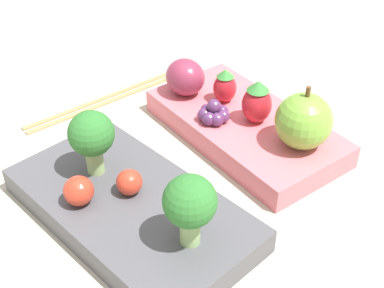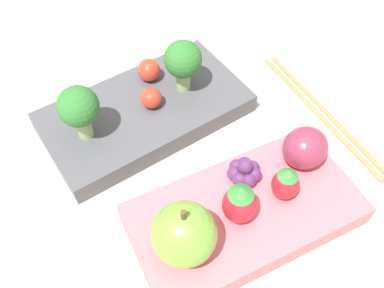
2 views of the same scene
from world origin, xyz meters
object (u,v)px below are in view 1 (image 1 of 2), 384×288
at_px(cherry_tomato_0, 79,191).
at_px(plum, 185,77).
at_px(apple, 304,121).
at_px(strawberry_0, 257,102).
at_px(bento_box_savoury, 131,209).
at_px(cherry_tomato_1, 129,182).
at_px(strawberry_1, 225,86).
at_px(broccoli_floret_0, 92,136).
at_px(grape_cluster, 214,113).
at_px(bento_box_fruit, 242,126).
at_px(broccoli_floret_1, 190,204).
at_px(chopsticks_pair, 108,98).

xyz_separation_m(cherry_tomato_0, plum, (0.07, -0.18, 0.01)).
height_order(apple, strawberry_0, apple).
bearing_deg(bento_box_savoury, cherry_tomato_1, -38.87).
bearing_deg(strawberry_1, apple, 177.53).
bearing_deg(cherry_tomato_1, apple, -110.65).
xyz_separation_m(broccoli_floret_0, apple, (-0.10, -0.17, -0.01)).
bearing_deg(grape_cluster, broccoli_floret_0, 82.60).
bearing_deg(plum, apple, -174.13).
bearing_deg(grape_cluster, bento_box_savoury, 103.67).
relative_size(bento_box_fruit, cherry_tomato_1, 9.74).
distance_m(bento_box_fruit, plum, 0.08).
xyz_separation_m(bento_box_fruit, grape_cluster, (0.02, 0.03, 0.02)).
xyz_separation_m(broccoli_floret_1, grape_cluster, (0.10, -0.13, -0.03)).
bearing_deg(chopsticks_pair, strawberry_0, -159.85).
bearing_deg(broccoli_floret_0, strawberry_1, -89.70).
xyz_separation_m(apple, chopsticks_pair, (0.23, 0.06, -0.05)).
bearing_deg(bento_box_savoury, strawberry_0, -89.07).
relative_size(broccoli_floret_0, apple, 0.98).
relative_size(bento_box_savoury, strawberry_1, 5.84).
bearing_deg(broccoli_floret_1, plum, -42.18).
height_order(strawberry_0, chopsticks_pair, strawberry_0).
relative_size(broccoli_floret_0, broccoli_floret_1, 0.99).
bearing_deg(grape_cluster, cherry_tomato_0, 92.50).
distance_m(strawberry_0, chopsticks_pair, 0.19).
xyz_separation_m(broccoli_floret_0, chopsticks_pair, (0.12, -0.10, -0.06)).
height_order(bento_box_fruit, apple, apple).
bearing_deg(broccoli_floret_1, cherry_tomato_0, 20.71).
distance_m(apple, chopsticks_pair, 0.24).
height_order(bento_box_fruit, broccoli_floret_1, broccoli_floret_1).
distance_m(bento_box_fruit, apple, 0.08).
relative_size(plum, chopsticks_pair, 0.21).
xyz_separation_m(broccoli_floret_0, strawberry_0, (-0.05, -0.16, -0.02)).
distance_m(bento_box_savoury, chopsticks_pair, 0.20).
xyz_separation_m(bento_box_savoury, grape_cluster, (0.03, -0.14, 0.02)).
height_order(bento_box_savoury, broccoli_floret_1, broccoli_floret_1).
bearing_deg(strawberry_0, chopsticks_pair, 20.15).
distance_m(strawberry_0, grape_cluster, 0.05).
bearing_deg(apple, bento_box_savoury, 71.97).
height_order(bento_box_savoury, cherry_tomato_0, cherry_tomato_0).
distance_m(strawberry_0, strawberry_1, 0.05).
xyz_separation_m(bento_box_fruit, strawberry_1, (0.03, -0.01, 0.03)).
relative_size(grape_cluster, chopsticks_pair, 0.16).
xyz_separation_m(broccoli_floret_0, strawberry_1, (0.00, -0.17, -0.02)).
xyz_separation_m(cherry_tomato_0, cherry_tomato_1, (-0.02, -0.04, -0.00)).
relative_size(bento_box_savoury, apple, 3.51).
height_order(broccoli_floret_1, strawberry_0, broccoli_floret_1).
bearing_deg(strawberry_0, bento_box_fruit, 9.15).
relative_size(cherry_tomato_1, plum, 0.51).
xyz_separation_m(bento_box_savoury, cherry_tomato_1, (0.01, -0.01, 0.02)).
distance_m(cherry_tomato_1, plum, 0.17).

